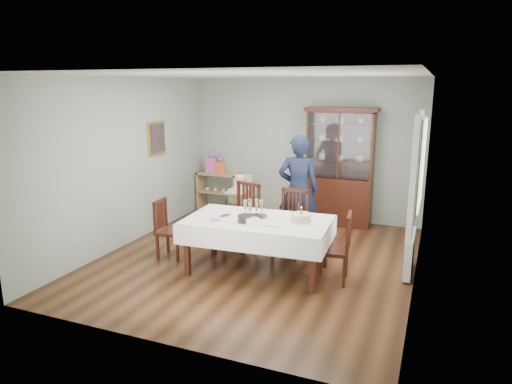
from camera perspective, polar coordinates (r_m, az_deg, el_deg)
The scene contains 25 objects.
floor at distance 6.96m, azimuth 0.07°, elevation -8.39°, with size 5.00×5.00×0.00m, color #593319.
room_shell at distance 7.02m, azimuth 1.70°, elevation 6.19°, with size 5.00×5.00×5.00m.
dining_table at distance 6.40m, azimuth 0.22°, elevation -6.67°, with size 2.06×1.26×0.76m.
china_cabinet at distance 8.55m, azimuth 10.43°, elevation 3.31°, with size 1.30×0.48×2.18m.
sideboard at distance 9.52m, azimuth -4.62°, elevation 0.04°, with size 0.90×0.38×0.80m.
picture_frame at distance 8.28m, azimuth -12.32°, elevation 6.59°, with size 0.04×0.48×0.58m, color gold.
window at distance 6.39m, azimuth 19.99°, elevation 3.31°, with size 0.04×1.02×1.22m, color white.
curtain_left at distance 5.80m, azimuth 19.07°, elevation 1.44°, with size 0.07×0.30×1.55m, color silver.
curtain_right at distance 7.02m, azimuth 19.64°, elevation 3.33°, with size 0.07×0.30×1.55m, color silver.
radiator at distance 6.70m, azimuth 18.63°, elevation -7.22°, with size 0.10×0.80×0.55m, color white.
chair_far_left at distance 7.32m, azimuth -1.83°, elevation -4.69°, with size 0.57×0.57×1.04m.
chair_far_right at distance 7.04m, azimuth 4.20°, elevation -5.55°, with size 0.50×0.50×1.01m.
chair_end_left at distance 7.07m, azimuth -10.55°, elevation -5.96°, with size 0.43×0.43×0.89m.
chair_end_right at distance 6.21m, azimuth 9.70°, elevation -8.53°, with size 0.47×0.47×0.94m.
woman at distance 7.43m, azimuth 5.31°, elevation 0.25°, with size 0.66×0.43×1.81m, color black.
high_chair at distance 8.16m, azimuth -1.90°, elevation -2.13°, with size 0.48×0.48×1.04m.
champagne_tray at distance 6.36m, azimuth -0.35°, elevation -2.54°, with size 0.40×0.40×0.24m.
birthday_cake at distance 6.18m, azimuth 5.66°, elevation -3.25°, with size 0.31×0.31×0.21m.
plate_stack_dark at distance 6.15m, azimuth -1.38°, elevation -3.35°, with size 0.20×0.20×0.10m, color black.
plate_stack_white at distance 6.03m, azimuth -0.35°, elevation -3.75°, with size 0.19×0.19×0.08m, color white.
napkin_stack at distance 6.25m, azimuth -5.17°, elevation -3.51°, with size 0.13×0.13×0.02m, color #EA56B3.
cutlery at distance 6.48m, azimuth -4.19°, elevation -2.91°, with size 0.12×0.18×0.01m, color silver, non-canonical shape.
cake_knife at distance 5.95m, azimuth 2.05°, elevation -4.36°, with size 0.26×0.02×0.01m, color silver.
gift_bag_pink at distance 9.45m, azimuth -5.55°, elevation 3.58°, with size 0.23×0.15×0.43m.
gift_bag_orange at distance 9.37m, azimuth -4.53°, elevation 3.28°, with size 0.22×0.19×0.34m.
Camera 1 is at (2.40, -6.01, 2.56)m, focal length 32.00 mm.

